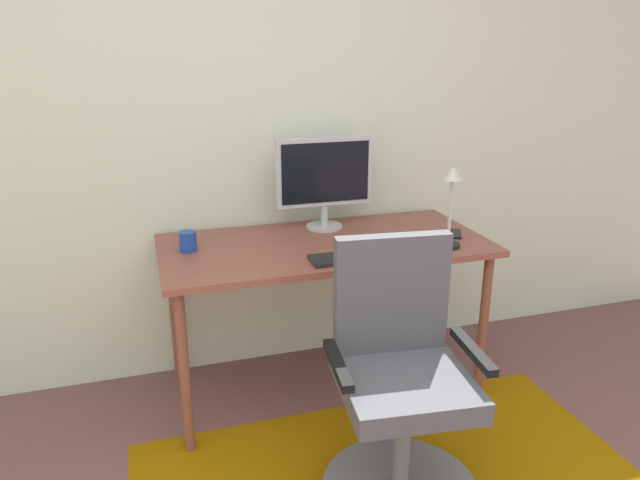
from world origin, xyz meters
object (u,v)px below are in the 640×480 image
object	(u,v)px
computer_mouse	(417,245)
office_chair	(400,404)
desk	(325,257)
cell_phone	(453,234)
coffee_cup	(188,241)
desk_lamp	(451,197)
monitor	(325,176)
keyboard	(360,256)

from	to	relation	value
computer_mouse	office_chair	world-z (taller)	office_chair
desk	cell_phone	distance (m)	0.63
coffee_cup	computer_mouse	bearing A→B (deg)	-15.45
desk	office_chair	bearing A→B (deg)	-86.61
desk	computer_mouse	bearing A→B (deg)	-29.50
desk_lamp	office_chair	world-z (taller)	desk_lamp
desk	coffee_cup	distance (m)	0.63
desk	office_chair	size ratio (longest dim) A/B	1.52
desk	monitor	world-z (taller)	monitor
desk	coffee_cup	xyz separation A→B (m)	(-0.61, 0.06, 0.12)
computer_mouse	cell_phone	size ratio (longest dim) A/B	0.74
cell_phone	desk_lamp	size ratio (longest dim) A/B	0.38
desk	computer_mouse	distance (m)	0.43
coffee_cup	cell_phone	xyz separation A→B (m)	(1.24, -0.14, -0.04)
desk	monitor	size ratio (longest dim) A/B	3.14
office_chair	desk_lamp	bearing A→B (deg)	55.63
cell_phone	desk_lamp	bearing A→B (deg)	-100.23
desk_lamp	monitor	bearing A→B (deg)	135.19
desk	coffee_cup	world-z (taller)	coffee_cup
keyboard	computer_mouse	distance (m)	0.29
desk	keyboard	xyz separation A→B (m)	(0.08, -0.25, 0.08)
coffee_cup	office_chair	distance (m)	1.14
keyboard	cell_phone	bearing A→B (deg)	17.68
monitor	keyboard	distance (m)	0.53
computer_mouse	coffee_cup	size ratio (longest dim) A/B	1.17
keyboard	desk_lamp	distance (m)	0.49
monitor	computer_mouse	xyz separation A→B (m)	(0.30, -0.42, -0.24)
monitor	desk_lamp	bearing A→B (deg)	-44.81
keyboard	cell_phone	world-z (taller)	keyboard
desk	keyboard	bearing A→B (deg)	-72.80
keyboard	cell_phone	xyz separation A→B (m)	(0.55, 0.17, -0.00)
desk	desk_lamp	xyz separation A→B (m)	(0.51, -0.22, 0.30)
desk_lamp	coffee_cup	bearing A→B (deg)	165.61
desk	coffee_cup	size ratio (longest dim) A/B	16.85
keyboard	office_chair	xyz separation A→B (m)	(-0.03, -0.52, -0.39)
monitor	coffee_cup	size ratio (longest dim) A/B	5.37
keyboard	cell_phone	distance (m)	0.57
monitor	cell_phone	bearing A→B (deg)	-27.68
computer_mouse	desk_lamp	distance (m)	0.26
desk_lamp	office_chair	size ratio (longest dim) A/B	0.37
office_chair	computer_mouse	bearing A→B (deg)	66.48
coffee_cup	cell_phone	size ratio (longest dim) A/B	0.63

